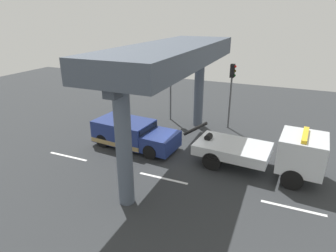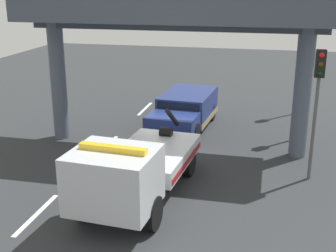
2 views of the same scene
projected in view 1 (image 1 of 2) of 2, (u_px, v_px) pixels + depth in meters
name	position (u px, v px, depth m)	size (l,w,h in m)	color
ground_plane	(182.00, 156.00, 16.58)	(60.00, 40.00, 0.10)	#2D3033
lane_stripe_west	(68.00, 156.00, 16.42)	(2.60, 0.16, 0.01)	silver
lane_stripe_mid	(163.00, 178.00, 14.23)	(2.60, 0.16, 0.01)	silver
lane_stripe_east	(293.00, 208.00, 12.03)	(2.60, 0.16, 0.01)	silver
tow_truck_white	(271.00, 151.00, 14.34)	(7.33, 2.85, 2.46)	silver
towed_van_green	(132.00, 134.00, 17.50)	(5.35, 2.57, 1.58)	navy
overpass_structure	(172.00, 60.00, 14.85)	(3.60, 12.14, 6.21)	#4C5666
traffic_light_near	(124.00, 73.00, 22.53)	(0.39, 0.32, 4.55)	#515456
traffic_light_far	(171.00, 78.00, 21.10)	(0.39, 0.32, 4.45)	#515456
traffic_light_mid	(232.00, 82.00, 19.43)	(0.39, 0.32, 4.55)	#515456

